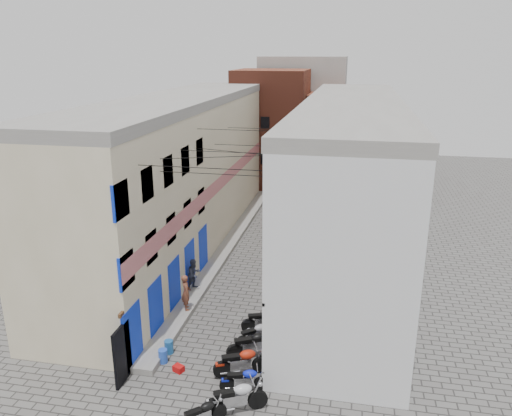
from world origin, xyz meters
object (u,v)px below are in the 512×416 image
Objects in this scene: red_crate at (179,369)px; motorcycle_d at (242,360)px; motorcycle_a at (202,413)px; person_a at (186,292)px; person_b at (194,274)px; motorcycle_c at (244,378)px; motorcycle_b at (236,396)px; water_jug_near at (163,356)px; water_jug_far at (169,347)px; motorcycle_f at (256,333)px; motorcycle_e at (253,343)px; motorcycle_g at (264,319)px.

motorcycle_d is at bearing 6.41° from red_crate.
motorcycle_a is 0.80× the size of motorcycle_d.
person_a is at bearing 160.66° from motorcycle_a.
motorcycle_d is 1.38× the size of person_b.
motorcycle_d reaches higher than motorcycle_c.
motorcycle_b is 1.12m from motorcycle_c.
water_jug_near is (-3.45, 1.04, -0.24)m from motorcycle_c.
water_jug_near is 1.00× the size of water_jug_far.
person_b is at bearing -174.90° from motorcycle_f.
motorcycle_f is at bearing 128.85° from motorcycle_a.
motorcycle_e is at bearing 6.72° from water_jug_far.
person_a is (-3.47, 3.89, 0.47)m from motorcycle_d.
motorcycle_g reaches higher than motorcycle_c.
motorcycle_e is 3.90× the size of water_jug_far.
motorcycle_a is 0.80× the size of motorcycle_e.
motorcycle_a is at bearing -36.41° from motorcycle_d.
motorcycle_c is 0.93m from motorcycle_d.
motorcycle_a is at bearing -55.17° from water_jug_far.
motorcycle_a is 0.79× the size of motorcycle_b.
person_a is 3.05× the size of water_jug_far.
motorcycle_b is at bearing -175.65° from person_a.
motorcycle_d is 5.23m from person_a.
person_a reaches higher than red_crate.
motorcycle_f is 1.11× the size of person_a.
person_b reaches higher than motorcycle_d.
person_b is at bearing -164.03° from motorcycle_c.
motorcycle_e is 1.97m from motorcycle_g.
motorcycle_f is (0.13, 2.04, -0.08)m from motorcycle_d.
motorcycle_d reaches higher than water_jug_near.
motorcycle_a is 0.92× the size of motorcycle_f.
motorcycle_c is 2.07m from motorcycle_e.
person_b is (-0.29, 2.05, -0.06)m from person_a.
motorcycle_f is 3.42m from red_crate.
water_jug_far is at bearing -109.05° from motorcycle_f.
motorcycle_e is at bearing 168.57° from motorcycle_c.
motorcycle_d is at bearing -122.34° from person_b.
motorcycle_e reaches higher than motorcycle_c.
water_jug_near is at bearing -100.08° from motorcycle_f.
motorcycle_g is at bearing -129.22° from person_a.
motorcycle_d is at bearing 161.48° from motorcycle_b.
person_a is at bearing -156.48° from motorcycle_c.
motorcycle_f is 3.78m from water_jug_near.
motorcycle_g is 4.16m from water_jug_far.
motorcycle_g is 5.21× the size of red_crate.
person_b is (-3.94, 4.75, 0.40)m from motorcycle_e.
motorcycle_d is 1.07× the size of motorcycle_g.
motorcycle_e is (-0.09, 3.18, -0.01)m from motorcycle_b.
motorcycle_c reaches higher than water_jug_near.
person_b reaches higher than motorcycle_e.
motorcycle_a reaches higher than water_jug_far.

